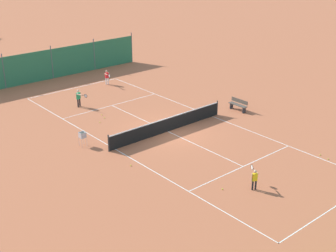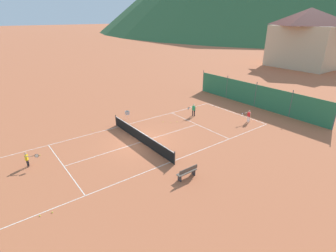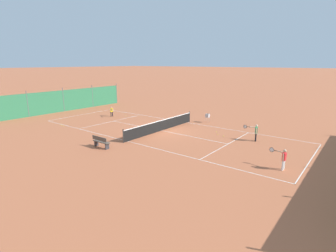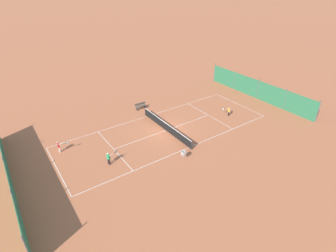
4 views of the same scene
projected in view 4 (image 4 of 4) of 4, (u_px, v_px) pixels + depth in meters
The scene contains 18 objects.
ground_plane at pixel (166, 130), 29.47m from camera, with size 600.00×600.00×0.00m, color #B7603D.
court_line_markings at pixel (166, 130), 29.47m from camera, with size 8.25×23.85×0.01m.
tennis_net at pixel (166, 127), 29.22m from camera, with size 9.18×0.08×1.06m.
windscreen_fence_far at pixel (8, 173), 21.14m from camera, with size 17.28×0.08×2.90m.
windscreen_fence_near at pixel (257, 89), 36.49m from camera, with size 17.28×0.08×2.90m.
player_far_baseline at pixel (228, 111), 32.24m from camera, with size 0.70×0.83×1.10m.
player_near_baseline at pixel (59, 146), 25.56m from camera, with size 0.48×1.00×1.22m.
player_near_service at pixel (109, 157), 23.87m from camera, with size 0.42×1.12×1.31m.
tennis_ball_service_box at pixel (167, 134), 28.73m from camera, with size 0.07×0.07×0.07m, color #CCE033.
tennis_ball_alley_left at pixel (210, 142), 27.29m from camera, with size 0.07×0.07×0.07m, color #CCE033.
tennis_ball_by_net_left at pixel (132, 153), 25.70m from camera, with size 0.07×0.07×0.07m, color #CCE033.
tennis_ball_far_corner at pixel (230, 121), 31.19m from camera, with size 0.07×0.07×0.07m, color #CCE033.
tennis_ball_near_corner at pixel (146, 153), 25.62m from camera, with size 0.07×0.07×0.07m, color #CCE033.
tennis_ball_alley_right at pixel (138, 152), 25.87m from camera, with size 0.07×0.07×0.07m, color #CCE033.
tennis_ball_mid_court at pixel (201, 98), 36.95m from camera, with size 0.07×0.07×0.07m, color #CCE033.
tennis_ball_by_net_right at pixel (197, 99), 36.73m from camera, with size 0.07×0.07×0.07m, color #CCE033.
ball_hopper at pixel (183, 153), 24.56m from camera, with size 0.36×0.36×0.89m.
courtside_bench at pixel (141, 106), 33.92m from camera, with size 0.36×1.50×0.84m.
Camera 4 is at (-20.80, 14.26, 15.25)m, focal length 28.00 mm.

